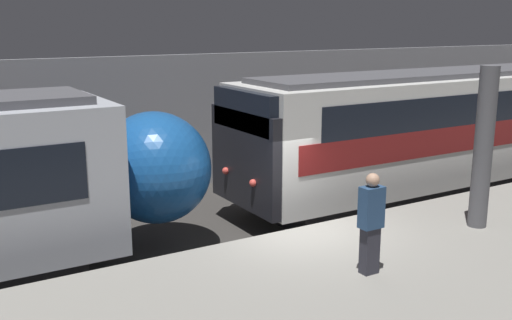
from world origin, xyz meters
The scene contains 5 objects.
ground_plane centered at (0.00, 0.00, 0.00)m, with size 120.00×120.00×0.00m, color #33302D.
platform centered at (0.00, -2.72, 0.49)m, with size 40.00×5.43×0.98m.
station_rear_barrier centered at (0.00, 7.24, 2.04)m, with size 50.00×0.15×4.08m.
support_pillar_near centered at (3.20, -1.79, 2.60)m, with size 0.37×0.37×3.23m.
person_waiting centered at (-0.26, -2.45, 1.88)m, with size 0.38×0.24×1.70m.
Camera 1 is at (-6.58, -9.40, 5.03)m, focal length 42.00 mm.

